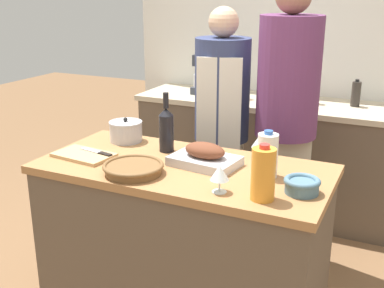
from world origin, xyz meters
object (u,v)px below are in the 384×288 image
Objects in this scene: wicker_basket at (133,168)px; wine_glass_right at (220,173)px; condiment_bottle_short at (356,94)px; person_cook_guest at (286,115)px; stock_pot at (126,131)px; stand_mixer at (204,78)px; roasting_pan at (205,157)px; milk_jug at (267,155)px; person_cook_aproned at (222,122)px; cutting_board at (84,155)px; juice_jug at (263,174)px; knife_chef at (97,152)px; wine_glass_left at (260,142)px; condiment_bottle_tall at (313,90)px; mixing_bowl at (302,185)px; condiment_bottle_extra at (245,90)px; wine_bottle_green at (166,129)px.

wine_glass_right reaches higher than wicker_basket.
condiment_bottle_short is 0.87m from person_cook_guest.
stock_pot is 0.87m from wine_glass_right.
stand_mixer reaches higher than condiment_bottle_short.
wine_glass_right is at bearing -112.09° from person_cook_guest.
milk_jug is (0.32, -0.01, 0.06)m from roasting_pan.
person_cook_aproned reaches higher than wine_glass_right.
cutting_board is 1.35× the size of juice_jug.
wicker_basket is 0.33m from knife_chef.
stand_mixer reaches higher than wine_glass_left.
condiment_bottle_tall is at bearing -172.64° from condiment_bottle_short.
condiment_bottle_short is (0.30, 0.04, -0.01)m from condiment_bottle_tall.
condiment_bottle_extra reaches higher than mixing_bowl.
person_cook_guest reaches higher than condiment_bottle_tall.
mixing_bowl is at bearing -65.65° from person_cook_aproned.
person_cook_aproned is at bearing 66.27° from cutting_board.
wine_bottle_green is 1.01× the size of stand_mixer.
person_cook_guest is (-0.01, 0.55, 0.01)m from wine_glass_left.
stand_mixer is at bearing 105.88° from wine_bottle_green.
knife_chef is (-0.75, 0.16, -0.06)m from wine_glass_right.
wine_bottle_green is 1.35m from condiment_bottle_extra.
juice_jug reaches higher than milk_jug.
juice_jug reaches higher than roasting_pan.
stock_pot reaches higher than wine_glass_right.
stand_mixer reaches higher than condiment_bottle_extra.
condiment_bottle_extra is (-0.51, 1.25, -0.01)m from wine_glass_left.
wine_glass_right is 0.08× the size of person_cook_aproned.
wine_glass_right is at bearing -12.39° from knife_chef.
stock_pot is at bearing 164.25° from mixing_bowl.
stand_mixer reaches higher than roasting_pan.
milk_jug is 1.59m from condiment_bottle_short.
stock_pot is at bearing 155.21° from juice_jug.
cutting_board is 1.02× the size of stand_mixer.
person_cook_guest is at bearing -54.23° from condiment_bottle_extra.
stand_mixer is (-0.85, 1.77, 0.05)m from wine_glass_right.
mixing_bowl is 0.82m from wine_bottle_green.
wine_bottle_green is 2.52× the size of wine_glass_left.
knife_chef is (-0.29, -0.22, -0.10)m from wine_bottle_green.
juice_jug is at bearing -30.15° from wine_bottle_green.
condiment_bottle_extra is (0.26, 1.29, 0.02)m from stock_pot.
roasting_pan is 0.57m from knife_chef.
mixing_bowl is 0.79× the size of condiment_bottle_short.
juice_jug is 1.84m from condiment_bottle_short.
wine_glass_left is at bearing 131.11° from mixing_bowl.
condiment_bottle_short is (1.17, 0.08, -0.04)m from stand_mixer.
stock_pot is at bearing 168.33° from milk_jug.
cutting_board is at bearing -99.42° from stock_pot.
condiment_bottle_extra is at bearing 91.44° from wicker_basket.
stock_pot is 0.90m from milk_jug.
cutting_board is at bearing -101.00° from condiment_bottle_extra.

